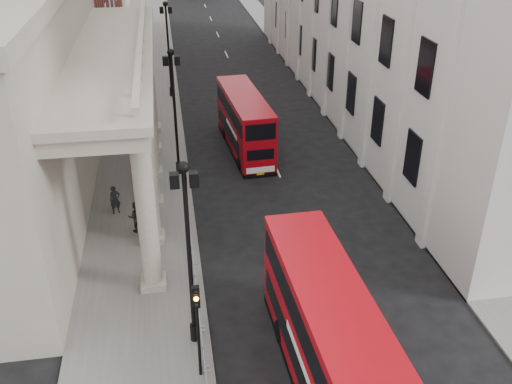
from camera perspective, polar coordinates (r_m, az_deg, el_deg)
name	(u,v)px	position (r m, az deg, el deg)	size (l,w,h in m)	color
sidewalk_west	(145,122)	(47.66, -11.08, 6.90)	(6.00, 140.00, 0.12)	slate
sidewalk_east	(340,111)	(49.75, 8.41, 8.06)	(3.00, 140.00, 0.12)	slate
kerb	(181,120)	(47.62, -7.51, 7.19)	(0.20, 140.00, 0.14)	slate
lamp_post_south	(189,245)	(22.12, -6.76, -5.26)	(1.05, 0.44, 8.32)	black
lamp_post_mid	(174,105)	(36.55, -8.16, 8.63)	(1.05, 0.44, 8.32)	black
lamp_post_north	(168,43)	(51.91, -8.78, 14.50)	(1.05, 0.44, 8.32)	black
traffic_light	(197,316)	(21.59, -5.91, -12.19)	(0.28, 0.33, 4.30)	black
crowd_barriers	(204,359)	(23.42, -5.27, -16.30)	(0.50, 18.75, 1.10)	gray
bus_near	(326,334)	(21.99, 7.06, -13.91)	(2.90, 10.61, 4.55)	#B20812
bus_far	(245,122)	(41.06, -1.14, 7.06)	(3.01, 9.72, 4.14)	#A00710
pedestrian_a	(115,200)	(34.05, -13.92, -0.77)	(0.63, 0.41, 1.72)	black
pedestrian_b	(136,217)	(31.98, -11.90, -2.43)	(0.89, 0.70, 1.84)	#292320
pedestrian_c	(139,165)	(37.77, -11.60, 2.69)	(0.94, 0.61, 1.93)	black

